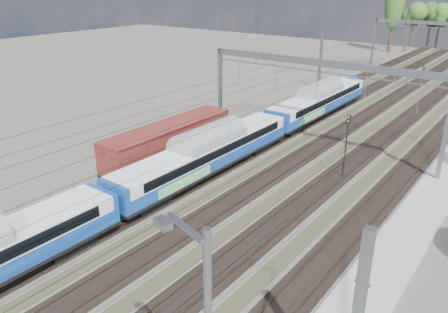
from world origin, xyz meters
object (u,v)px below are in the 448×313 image
Objects in this scene: freight_boxcar at (170,141)px; worker at (424,71)px; signal_near at (347,139)px; emu_train at (205,149)px.

freight_boxcar reaches higher than worker.
worker is at bearing 74.70° from signal_near.
emu_train is 55.76m from worker.
worker is at bearing 86.30° from emu_train.
freight_boxcar is at bearing 174.73° from emu_train.
worker is 49.23m from signal_near.
freight_boxcar is (-4.50, 0.42, -0.38)m from emu_train.
signal_near reaches higher than worker.
freight_boxcar is 15.44m from signal_near.
signal_near reaches higher than emu_train.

